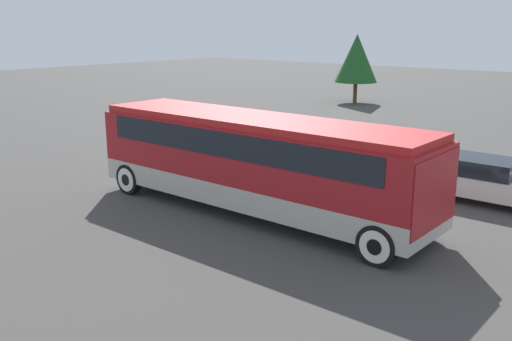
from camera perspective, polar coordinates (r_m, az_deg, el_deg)
The scene contains 5 objects.
ground_plane at distance 17.07m, azimuth 0.00°, elevation -4.22°, with size 120.00×120.00×0.00m, color #423F3D.
tour_bus at distance 16.54m, azimuth 0.25°, elevation 1.43°, with size 10.91×2.68×2.88m.
parked_car_near at distance 19.41m, azimuth 21.57°, elevation -0.81°, with size 4.58×1.87×1.38m.
parked_car_mid at distance 23.06m, azimuth 6.92°, elevation 2.45°, with size 4.18×1.89×1.48m.
tree_right at distance 41.90m, azimuth 10.02°, elevation 10.99°, with size 3.02×3.02×4.85m.
Camera 1 is at (10.38, -12.41, 5.42)m, focal length 40.00 mm.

